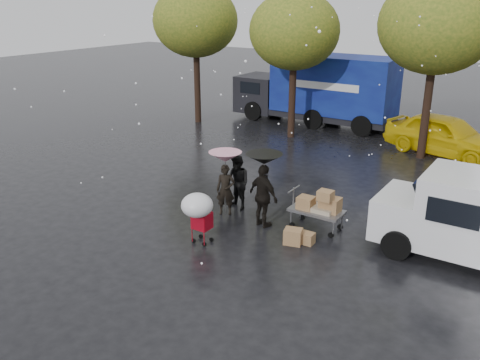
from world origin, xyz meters
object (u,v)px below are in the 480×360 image
Objects in this scene: person_black at (263,196)px; vendor_cart at (320,206)px; yellow_taxi at (445,135)px; blue_truck at (319,90)px; person_pink at (226,190)px; shopping_cart at (198,208)px.

vendor_cart is (1.44, 0.67, -0.20)m from person_black.
blue_truck is at bearing 88.03° from yellow_taxi.
person_black is at bearing -155.04° from vendor_cart.
person_pink reaches higher than vendor_cart.
person_black is 10.46m from yellow_taxi.
yellow_taxi reaches higher than person_pink.
shopping_cart is at bearing -77.22° from blue_truck.
person_black is at bearing -71.69° from blue_truck.
person_black is 1.27× the size of shopping_cart.
shopping_cart is (-2.27, -2.61, 0.34)m from vendor_cart.
blue_truck is (-2.65, 12.11, 0.98)m from person_pink.
person_pink is at bearing -169.25° from vendor_cart.
yellow_taxi is at bearing -17.54° from blue_truck.
blue_truck reaches higher than person_pink.
person_black is 12.92m from blue_truck.
blue_truck is (-3.22, 14.19, 0.69)m from shopping_cart.
person_pink is 12.44m from blue_truck.
person_black reaches higher than shopping_cart.
blue_truck is at bearing 102.78° from shopping_cart.
yellow_taxi is at bearing 39.82° from person_pink.
vendor_cart is at bearing -16.99° from person_pink.
person_black is 1.60m from vendor_cart.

